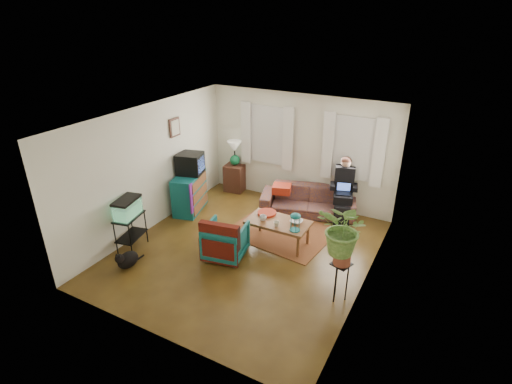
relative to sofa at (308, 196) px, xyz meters
The scene contains 31 objects.
floor 2.14m from the sofa, 102.37° to the right, with size 4.50×5.00×0.01m, color #4F2B14.
ceiling 3.03m from the sofa, 102.37° to the right, with size 4.50×5.00×0.01m, color white.
wall_back 1.09m from the sofa, 134.98° to the left, with size 4.50×0.01×2.60m, color silver.
wall_front 4.66m from the sofa, 95.64° to the right, with size 4.50×0.01×2.60m, color silver.
wall_left 3.50m from the sofa, 142.79° to the right, with size 0.01×5.00×2.60m, color silver.
wall_right 2.87m from the sofa, 48.71° to the right, with size 0.01×5.00×2.60m, color silver.
window_left 1.74m from the sofa, 161.01° to the left, with size 1.08×0.04×1.38m, color white.
window_right 1.46m from the sofa, 28.25° to the left, with size 1.08×0.04×1.38m, color white.
curtains_left 1.73m from the sofa, 164.35° to the left, with size 1.36×0.06×1.50m, color white.
curtains_right 1.43m from the sofa, 23.62° to the left, with size 1.36×0.06×1.50m, color white.
picture_frame 3.30m from the sofa, 155.76° to the right, with size 0.04×0.32×0.40m, color #3D2616.
area_rug 1.15m from the sofa, 98.65° to the right, with size 2.00×1.60×0.01m, color maroon.
sofa is the anchor object (origin of this frame).
seated_person 0.79m from the sofa, 17.17° to the left, with size 0.53×0.65×1.25m, color black, non-canonical shape.
side_table 2.12m from the sofa, behind, with size 0.47×0.47×0.69m, color #432D19.
table_lamp 2.20m from the sofa, behind, with size 0.35×0.35×0.63m, color white, non-canonical shape.
dresser 2.70m from the sofa, 154.59° to the right, with size 0.49×0.98×0.88m, color #106061.
crt_tv 2.76m from the sofa, 156.60° to the right, with size 0.54×0.49×0.47m, color black.
aquarium_stand 3.88m from the sofa, 129.15° to the right, with size 0.35×0.63×0.71m, color black.
aquarium 3.91m from the sofa, 129.15° to the right, with size 0.32×0.58×0.37m, color #7FD899.
black_cat 4.08m from the sofa, 120.54° to the right, with size 0.29×0.44×0.37m, color black.
armchair 2.47m from the sofa, 106.64° to the right, with size 0.72×0.68×0.74m, color #104F61.
serape_throw 2.73m from the sofa, 103.91° to the right, with size 0.75×0.17×0.61m, color #9E0A0A.
coffee_table 1.52m from the sofa, 91.27° to the right, with size 1.22×0.67×0.51m, color brown.
cup_a 1.65m from the sofa, 100.86° to the right, with size 0.14×0.14×0.11m, color white.
cup_b 1.71m from the sofa, 89.25° to the right, with size 0.11×0.11×0.10m, color beige.
bowl 1.43m from the sofa, 77.91° to the right, with size 0.24×0.24×0.06m, color white.
snack_tray 1.39m from the sofa, 105.28° to the right, with size 0.38×0.38×0.04m, color #B21414.
birdcage 1.74m from the sofa, 76.94° to the right, with size 0.20×0.20×0.35m, color #115B6B, non-canonical shape.
plant_stand 2.98m from the sofa, 58.82° to the right, with size 0.29×0.29×0.68m, color black.
potted_plant 3.07m from the sofa, 58.82° to the right, with size 0.78×0.67×0.87m, color #599947.
Camera 1 is at (3.26, -5.64, 4.31)m, focal length 28.00 mm.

